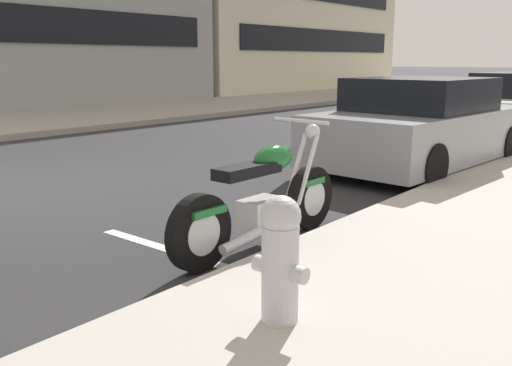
{
  "coord_description": "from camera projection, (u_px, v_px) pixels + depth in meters",
  "views": [
    {
      "loc": [
        -3.2,
        -7.12,
        1.66
      ],
      "look_at": [
        0.66,
        -3.95,
        0.57
      ],
      "focal_mm": 39.47,
      "sensor_mm": 36.0,
      "label": 1
    }
  ],
  "objects": [
    {
      "name": "sidewalk_far_curb",
      "position": [
        226.0,
        105.0,
        20.43
      ],
      "size": [
        120.0,
        5.0,
        0.14
      ],
      "primitive_type": "cube",
      "color": "gray",
      "rests_on": "ground"
    },
    {
      "name": "parked_motorcycle",
      "position": [
        263.0,
        201.0,
        5.03
      ],
      "size": [
        2.17,
        0.62,
        1.12
      ],
      "rotation": [
        0.0,
        0.0,
        -0.02
      ],
      "color": "black",
      "rests_on": "ground"
    },
    {
      "name": "parking_stall_stripe",
      "position": [
        185.0,
        255.0,
        4.89
      ],
      "size": [
        0.12,
        2.2,
        0.01
      ],
      "primitive_type": "cube",
      "color": "silver",
      "rests_on": "ground"
    },
    {
      "name": "fire_hydrant",
      "position": [
        280.0,
        256.0,
        3.27
      ],
      "size": [
        0.24,
        0.36,
        0.77
      ],
      "color": "#B7B7BC",
      "rests_on": "sidewalk_near_curb"
    },
    {
      "name": "parked_car_mid_block",
      "position": [
        420.0,
        126.0,
        8.72
      ],
      "size": [
        4.17,
        2.14,
        1.4
      ],
      "rotation": [
        0.0,
        0.0,
        -0.07
      ],
      "color": "gray",
      "rests_on": "ground"
    }
  ]
}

